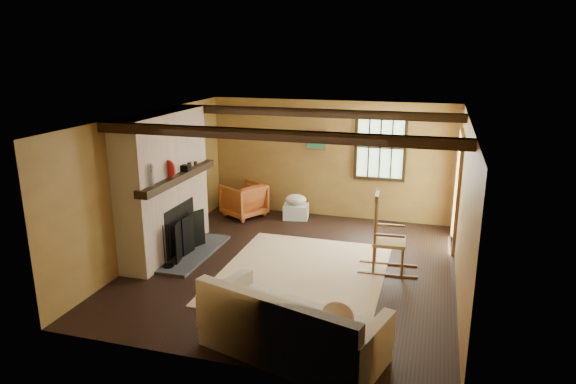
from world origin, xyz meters
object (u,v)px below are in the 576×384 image
(laundry_basket, at_px, (296,211))
(armchair, at_px, (244,200))
(sofa, at_px, (291,332))
(fireplace, at_px, (166,190))
(rocking_chair, at_px, (386,238))

(laundry_basket, height_order, armchair, armchair)
(laundry_basket, bearing_deg, armchair, -172.07)
(laundry_basket, relative_size, armchair, 0.65)
(armchair, bearing_deg, laundry_basket, 127.91)
(sofa, height_order, laundry_basket, sofa)
(fireplace, distance_m, laundry_basket, 3.01)
(fireplace, bearing_deg, laundry_basket, 55.64)
(fireplace, relative_size, armchair, 3.12)
(sofa, xyz_separation_m, laundry_basket, (-1.26, 4.74, -0.15))
(fireplace, distance_m, rocking_chair, 3.70)
(sofa, distance_m, laundry_basket, 4.91)
(fireplace, height_order, armchair, fireplace)
(armchair, bearing_deg, fireplace, 16.60)
(rocking_chair, distance_m, armchair, 3.67)
(fireplace, height_order, rocking_chair, fireplace)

